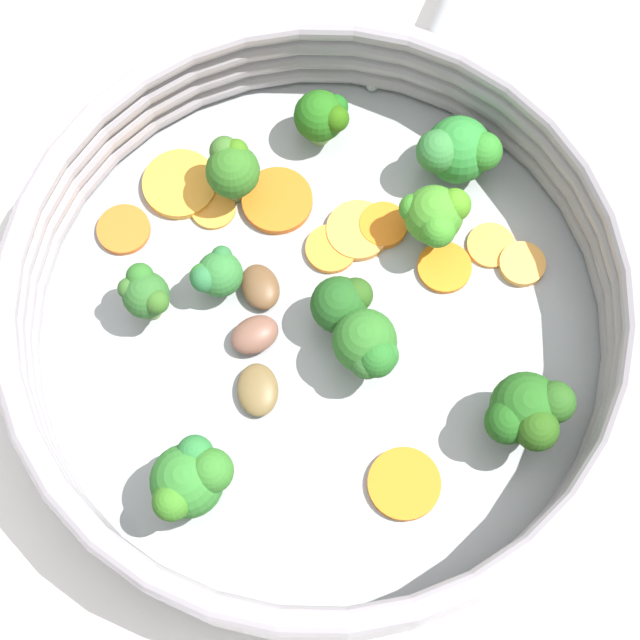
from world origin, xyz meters
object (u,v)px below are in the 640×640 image
at_px(carrot_slice_6, 407,482).
at_px(carrot_slice_8, 494,250).
at_px(broccoli_floret_0, 341,299).
at_px(broccoli_floret_8, 216,274).
at_px(carrot_slice_3, 358,230).
at_px(carrot_slice_5, 331,249).
at_px(carrot_slice_7, 213,208).
at_px(broccoli_floret_9, 458,150).
at_px(carrot_slice_2, 277,201).
at_px(carrot_slice_4, 446,270).
at_px(broccoli_floret_2, 323,117).
at_px(broccoli_floret_7, 528,412).
at_px(broccoli_floret_3, 145,294).
at_px(broccoli_floret_5, 435,216).
at_px(carrot_slice_10, 522,264).
at_px(mushroom_piece_0, 255,335).
at_px(broccoli_floret_6, 368,347).
at_px(carrot_slice_0, 383,225).
at_px(carrot_slice_1, 124,230).
at_px(mushroom_piece_2, 260,287).
at_px(mushroom_piece_1, 258,390).
at_px(skillet, 320,332).
at_px(broccoli_floret_4, 190,479).
at_px(carrot_slice_9, 180,184).

height_order(carrot_slice_6, carrot_slice_8, carrot_slice_6).
xyz_separation_m(broccoli_floret_0, broccoli_floret_8, (0.06, -0.05, -0.00)).
xyz_separation_m(carrot_slice_3, carrot_slice_5, (0.02, 0.00, -0.00)).
xyz_separation_m(carrot_slice_7, broccoli_floret_9, (-0.15, 0.04, 0.02)).
relative_size(carrot_slice_2, carrot_slice_4, 1.33).
height_order(carrot_slice_5, broccoli_floret_2, broccoli_floret_2).
height_order(carrot_slice_6, broccoli_floret_9, broccoli_floret_9).
bearing_deg(carrot_slice_6, broccoli_floret_7, -179.91).
height_order(broccoli_floret_3, broccoli_floret_5, broccoli_floret_5).
bearing_deg(carrot_slice_10, mushroom_piece_0, -10.68).
distance_m(broccoli_floret_6, broccoli_floret_8, 0.10).
height_order(carrot_slice_3, broccoli_floret_2, broccoli_floret_2).
bearing_deg(carrot_slice_5, carrot_slice_7, -47.57).
height_order(carrot_slice_0, carrot_slice_6, same).
height_order(carrot_slice_8, mushroom_piece_0, mushroom_piece_0).
xyz_separation_m(carrot_slice_1, carrot_slice_4, (-0.17, 0.12, -0.00)).
relative_size(carrot_slice_7, broccoli_floret_6, 0.56).
height_order(carrot_slice_4, broccoli_floret_8, broccoli_floret_8).
bearing_deg(broccoli_floret_6, carrot_slice_8, -164.46).
distance_m(carrot_slice_1, carrot_slice_5, 0.13).
bearing_deg(carrot_slice_1, mushroom_piece_2, 128.31).
distance_m(broccoli_floret_3, mushroom_piece_2, 0.07).
bearing_deg(carrot_slice_7, mushroom_piece_1, 77.46).
relative_size(skillet, carrot_slice_5, 11.07).
distance_m(carrot_slice_0, carrot_slice_8, 0.07).
bearing_deg(broccoli_floret_3, broccoli_floret_2, -157.67).
bearing_deg(carrot_slice_2, broccoli_floret_0, 90.71).
height_order(carrot_slice_8, broccoli_floret_7, broccoli_floret_7).
bearing_deg(skillet, broccoli_floret_4, 27.29).
bearing_deg(carrot_slice_7, carrot_slice_2, 159.93).
height_order(carrot_slice_2, broccoli_floret_9, broccoli_floret_9).
xyz_separation_m(broccoli_floret_8, mushroom_piece_0, (-0.01, 0.04, -0.01)).
distance_m(carrot_slice_3, broccoli_floret_9, 0.08).
height_order(carrot_slice_6, mushroom_piece_1, mushroom_piece_1).
relative_size(broccoli_floret_3, broccoli_floret_9, 0.84).
distance_m(carrot_slice_1, mushroom_piece_0, 0.11).
distance_m(carrot_slice_10, mushroom_piece_1, 0.18).
height_order(broccoli_floret_2, broccoli_floret_4, broccoli_floret_4).
xyz_separation_m(carrot_slice_2, broccoli_floret_6, (-0.00, 0.12, 0.03)).
distance_m(carrot_slice_1, broccoli_floret_8, 0.07).
bearing_deg(broccoli_floret_2, carrot_slice_4, 101.99).
height_order(carrot_slice_9, broccoli_floret_4, broccoli_floret_4).
bearing_deg(broccoli_floret_0, broccoli_floret_7, 119.06).
relative_size(carrot_slice_5, carrot_slice_8, 1.06).
distance_m(carrot_slice_7, broccoli_floret_7, 0.24).
relative_size(skillet, carrot_slice_7, 12.42).
relative_size(carrot_slice_0, carrot_slice_8, 1.00).
bearing_deg(carrot_slice_8, carrot_slice_4, -2.56).
xyz_separation_m(skillet, mushroom_piece_1, (0.05, 0.02, 0.01)).
relative_size(carrot_slice_0, broccoli_floret_6, 0.59).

